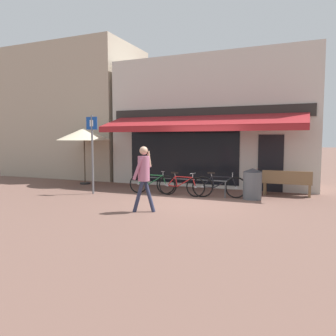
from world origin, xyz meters
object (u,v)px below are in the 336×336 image
(bicycle_red, at_px, (181,185))
(cafe_parasol, at_px, (84,134))
(park_bench, at_px, (287,182))
(parking_sign, at_px, (92,147))
(bicycle_green, at_px, (152,183))
(bicycle_black, at_px, (219,186))
(pedestrian_adult, at_px, (144,171))
(litter_bin, at_px, (252,184))

(bicycle_red, relative_size, cafe_parasol, 0.70)
(bicycle_red, xyz_separation_m, park_bench, (3.32, 1.38, 0.10))
(bicycle_red, xyz_separation_m, parking_sign, (-3.03, -0.82, 1.31))
(bicycle_green, xyz_separation_m, bicycle_black, (2.40, 0.14, 0.01))
(parking_sign, bearing_deg, cafe_parasol, 132.86)
(cafe_parasol, distance_m, park_bench, 8.38)
(bicycle_black, bearing_deg, pedestrian_adult, -126.80)
(pedestrian_adult, distance_m, park_bench, 5.34)
(litter_bin, height_order, parking_sign, parking_sign)
(parking_sign, bearing_deg, park_bench, 19.13)
(litter_bin, height_order, cafe_parasol, cafe_parasol)
(bicycle_red, bearing_deg, pedestrian_adult, -90.66)
(parking_sign, bearing_deg, bicycle_green, 24.68)
(bicycle_green, height_order, cafe_parasol, cafe_parasol)
(parking_sign, xyz_separation_m, cafe_parasol, (-1.86, 2.01, 0.46))
(bicycle_black, xyz_separation_m, park_bench, (2.06, 1.19, 0.09))
(litter_bin, height_order, park_bench, litter_bin)
(parking_sign, bearing_deg, pedestrian_adult, -32.48)
(litter_bin, bearing_deg, pedestrian_adult, -127.89)
(park_bench, bearing_deg, bicycle_black, -150.04)
(bicycle_red, relative_size, bicycle_black, 0.95)
(bicycle_green, relative_size, cafe_parasol, 0.69)
(bicycle_black, relative_size, pedestrian_adult, 1.02)
(cafe_parasol, height_order, park_bench, cafe_parasol)
(bicycle_green, height_order, pedestrian_adult, pedestrian_adult)
(pedestrian_adult, xyz_separation_m, parking_sign, (-2.99, 1.90, 0.59))
(cafe_parasol, bearing_deg, parking_sign, -47.14)
(bicycle_green, bearing_deg, bicycle_red, -12.77)
(bicycle_green, distance_m, bicycle_black, 2.40)
(bicycle_red, relative_size, parking_sign, 0.61)
(bicycle_red, height_order, cafe_parasol, cafe_parasol)
(cafe_parasol, bearing_deg, litter_bin, -6.89)
(pedestrian_adult, bearing_deg, litter_bin, 48.26)
(bicycle_red, height_order, pedestrian_adult, pedestrian_adult)
(bicycle_black, bearing_deg, cafe_parasol, 158.09)
(bicycle_black, bearing_deg, parking_sign, -179.45)
(bicycle_black, height_order, cafe_parasol, cafe_parasol)
(pedestrian_adult, relative_size, park_bench, 1.10)
(pedestrian_adult, distance_m, litter_bin, 3.90)
(cafe_parasol, bearing_deg, bicycle_green, -16.83)
(bicycle_black, distance_m, litter_bin, 1.08)
(pedestrian_adult, xyz_separation_m, cafe_parasol, (-4.85, 3.91, 1.05))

